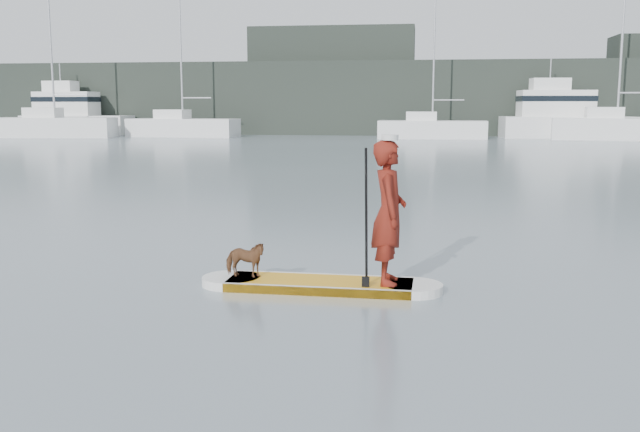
# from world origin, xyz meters

# --- Properties ---
(ground) EXTENTS (140.00, 140.00, 0.00)m
(ground) POSITION_xyz_m (0.00, 0.00, 0.00)
(ground) COLOR slate
(ground) RESTS_ON ground
(paddleboard) EXTENTS (3.30, 0.86, 0.12)m
(paddleboard) POSITION_xyz_m (-3.55, 1.26, 0.06)
(paddleboard) COLOR orange
(paddleboard) RESTS_ON ground
(paddler) EXTENTS (0.50, 0.72, 1.90)m
(paddler) POSITION_xyz_m (-2.63, 1.23, 1.07)
(paddler) COLOR maroon
(paddler) RESTS_ON paddleboard
(white_cap) EXTENTS (0.22, 0.22, 0.07)m
(white_cap) POSITION_xyz_m (-2.63, 1.23, 2.05)
(white_cap) COLOR silver
(white_cap) RESTS_ON paddler
(dog) EXTENTS (0.62, 0.33, 0.50)m
(dog) POSITION_xyz_m (-4.60, 1.28, 0.37)
(dog) COLOR #56301D
(dog) RESTS_ON paddleboard
(paddle) EXTENTS (0.10, 0.30, 2.00)m
(paddle) POSITION_xyz_m (-2.91, 0.97, 0.80)
(paddle) COLOR black
(paddle) RESTS_ON ground
(sailboat_a) EXTENTS (9.12, 3.82, 12.85)m
(sailboat_a) POSITION_xyz_m (-30.13, 43.46, 0.90)
(sailboat_a) COLOR white
(sailboat_a) RESTS_ON ground
(sailboat_b) EXTENTS (8.84, 3.44, 12.82)m
(sailboat_b) POSITION_xyz_m (-20.83, 45.96, 0.89)
(sailboat_b) COLOR white
(sailboat_b) RESTS_ON ground
(sailboat_d) EXTENTS (7.97, 2.67, 11.65)m
(sailboat_d) POSITION_xyz_m (-1.55, 45.56, 0.83)
(sailboat_d) COLOR white
(sailboat_d) RESTS_ON ground
(sailboat_e) EXTENTS (9.12, 3.94, 12.81)m
(sailboat_e) POSITION_xyz_m (11.37, 45.27, 0.92)
(sailboat_e) COLOR white
(sailboat_e) RESTS_ON ground
(motor_yacht_a) EXTENTS (9.97, 3.73, 5.86)m
(motor_yacht_a) POSITION_xyz_m (8.19, 47.96, 1.65)
(motor_yacht_a) COLOR white
(motor_yacht_a) RESTS_ON ground
(motor_yacht_b) EXTENTS (8.87, 3.07, 5.84)m
(motor_yacht_b) POSITION_xyz_m (-31.03, 48.21, 1.64)
(motor_yacht_b) COLOR white
(motor_yacht_b) RESTS_ON ground
(shore_mass) EXTENTS (90.00, 6.00, 6.00)m
(shore_mass) POSITION_xyz_m (0.00, 53.00, 3.00)
(shore_mass) COLOR black
(shore_mass) RESTS_ON ground
(shore_building_west) EXTENTS (14.00, 4.00, 9.00)m
(shore_building_west) POSITION_xyz_m (-10.00, 54.00, 4.50)
(shore_building_west) COLOR black
(shore_building_west) RESTS_ON ground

